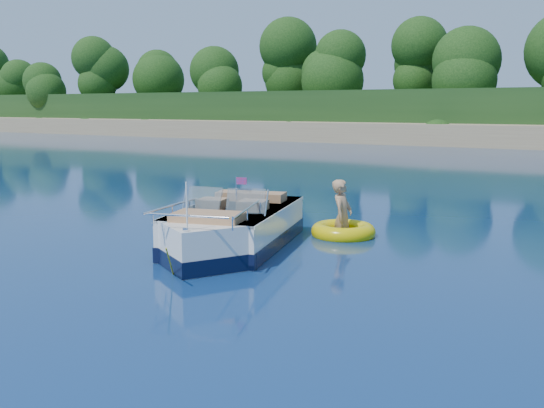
{
  "coord_description": "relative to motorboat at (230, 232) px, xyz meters",
  "views": [
    {
      "loc": [
        3.97,
        -7.31,
        2.74
      ],
      "look_at": [
        -1.97,
        2.72,
        0.85
      ],
      "focal_mm": 40.0,
      "sensor_mm": 36.0,
      "label": 1
    }
  ],
  "objects": [
    {
      "name": "motorboat",
      "position": [
        0.0,
        0.0,
        0.0
      ],
      "size": [
        2.7,
        5.17,
        1.76
      ],
      "rotation": [
        0.0,
        0.0,
        0.25
      ],
      "color": "white",
      "rests_on": "ground"
    },
    {
      "name": "boy",
      "position": [
        1.33,
        2.3,
        -0.34
      ],
      "size": [
        0.52,
        0.94,
        1.76
      ],
      "primitive_type": "imported",
      "rotation": [
        0.0,
        -0.17,
        1.71
      ],
      "color": "tan",
      "rests_on": "ground"
    },
    {
      "name": "ground",
      "position": [
        2.55,
        -2.12,
        -0.34
      ],
      "size": [
        160.0,
        160.0,
        0.0
      ],
      "primitive_type": "plane",
      "color": "#0A264C",
      "rests_on": "ground"
    },
    {
      "name": "tow_tube",
      "position": [
        1.38,
        2.24,
        -0.25
      ],
      "size": [
        1.64,
        1.64,
        0.36
      ],
      "rotation": [
        0.0,
        0.0,
        0.22
      ],
      "color": "#E3C706",
      "rests_on": "ground"
    }
  ]
}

